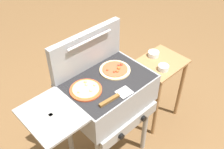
% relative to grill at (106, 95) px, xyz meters
% --- Properties ---
extents(grill, '(0.96, 0.53, 0.90)m').
position_rel_grill_xyz_m(grill, '(0.00, 0.00, 0.00)').
color(grill, gray).
rests_on(grill, ground_plane).
extents(grill_lid_open, '(0.63, 0.08, 0.30)m').
position_rel_grill_xyz_m(grill_lid_open, '(0.01, 0.22, 0.30)').
color(grill_lid_open, gray).
rests_on(grill_lid_open, grill).
extents(pizza_cheese, '(0.22, 0.22, 0.03)m').
position_rel_grill_xyz_m(pizza_cheese, '(-0.17, 0.02, 0.15)').
color(pizza_cheese, '#C64723').
rests_on(pizza_cheese, grill).
extents(pizza_pepperoni, '(0.23, 0.23, 0.04)m').
position_rel_grill_xyz_m(pizza_pepperoni, '(0.13, 0.04, 0.15)').
color(pizza_pepperoni, beige).
rests_on(pizza_pepperoni, grill).
extents(spatula, '(0.26, 0.10, 0.02)m').
position_rel_grill_xyz_m(spatula, '(-0.07, -0.17, 0.15)').
color(spatula, '#B7BABF').
rests_on(spatula, grill).
extents(prep_table, '(0.44, 0.36, 0.72)m').
position_rel_grill_xyz_m(prep_table, '(0.67, 0.00, -0.24)').
color(prep_table, olive).
rests_on(prep_table, ground_plane).
extents(topping_bowl_near, '(0.09, 0.09, 0.04)m').
position_rel_grill_xyz_m(topping_bowl_near, '(0.60, -0.08, -0.02)').
color(topping_bowl_near, silver).
rests_on(topping_bowl_near, prep_table).
extents(topping_bowl_far, '(0.10, 0.10, 0.04)m').
position_rel_grill_xyz_m(topping_bowl_far, '(0.69, 0.11, -0.02)').
color(topping_bowl_far, silver).
rests_on(topping_bowl_far, prep_table).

